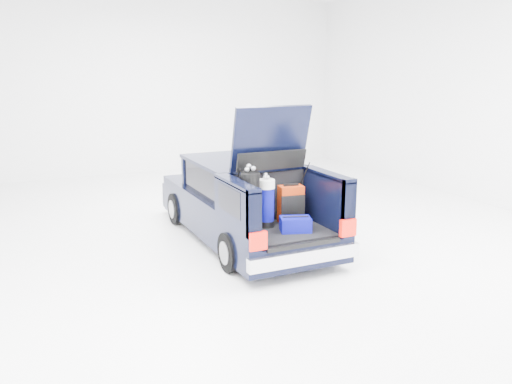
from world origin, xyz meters
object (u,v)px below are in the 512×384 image
black_golf_bag (250,202)px  blue_duffel (295,224)px  blue_golf_bag (267,203)px  red_suitcase (291,204)px  car (242,202)px

black_golf_bag → blue_duffel: size_ratio=1.93×
blue_golf_bag → red_suitcase: bearing=-11.6°
car → black_golf_bag: 1.58m
black_golf_bag → blue_duffel: (0.62, -0.29, -0.35)m
car → blue_golf_bag: bearing=-96.7°
red_suitcase → blue_duffel: size_ratio=1.20×
red_suitcase → blue_duffel: red_suitcase is taller
blue_golf_bag → blue_duffel: blue_golf_bag is taller
red_suitcase → black_golf_bag: (-0.79, -0.16, 0.16)m
red_suitcase → blue_duffel: bearing=-101.9°
black_golf_bag → blue_duffel: bearing=-2.9°
black_golf_bag → blue_golf_bag: size_ratio=1.20×
car → blue_duffel: (0.13, -1.75, 0.04)m
car → black_golf_bag: bearing=-108.5°
red_suitcase → blue_golf_bag: 0.47m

